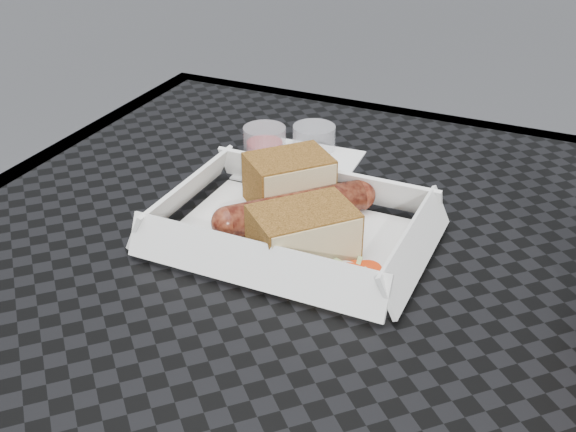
# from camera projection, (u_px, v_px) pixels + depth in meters

# --- Properties ---
(patio_table) EXTENTS (0.80, 0.80, 0.74)m
(patio_table) POSITION_uv_depth(u_px,v_px,m) (326.00, 335.00, 0.68)
(patio_table) COLOR black
(patio_table) RESTS_ON ground
(food_tray) EXTENTS (0.22, 0.15, 0.00)m
(food_tray) POSITION_uv_depth(u_px,v_px,m) (292.00, 237.00, 0.68)
(food_tray) COLOR white
(food_tray) RESTS_ON patio_table
(bratwurst) EXTENTS (0.12, 0.13, 0.03)m
(bratwurst) POSITION_uv_depth(u_px,v_px,m) (296.00, 208.00, 0.69)
(bratwurst) COLOR maroon
(bratwurst) RESTS_ON food_tray
(bread_near) EXTENTS (0.10, 0.10, 0.05)m
(bread_near) POSITION_uv_depth(u_px,v_px,m) (289.00, 180.00, 0.72)
(bread_near) COLOR brown
(bread_near) RESTS_ON food_tray
(bread_far) EXTENTS (0.10, 0.11, 0.05)m
(bread_far) POSITION_uv_depth(u_px,v_px,m) (303.00, 233.00, 0.64)
(bread_far) COLOR brown
(bread_far) RESTS_ON food_tray
(veg_garnish) EXTENTS (0.03, 0.03, 0.00)m
(veg_garnish) POSITION_uv_depth(u_px,v_px,m) (350.00, 272.00, 0.62)
(veg_garnish) COLOR red
(veg_garnish) RESTS_ON food_tray
(napkin) EXTENTS (0.13, 0.13, 0.00)m
(napkin) POSITION_uv_depth(u_px,v_px,m) (300.00, 165.00, 0.82)
(napkin) COLOR white
(napkin) RESTS_ON patio_table
(condiment_cup_sauce) EXTENTS (0.05, 0.05, 0.03)m
(condiment_cup_sauce) POSITION_uv_depth(u_px,v_px,m) (265.00, 140.00, 0.84)
(condiment_cup_sauce) COLOR maroon
(condiment_cup_sauce) RESTS_ON patio_table
(condiment_cup_empty) EXTENTS (0.05, 0.05, 0.03)m
(condiment_cup_empty) POSITION_uv_depth(u_px,v_px,m) (314.00, 138.00, 0.85)
(condiment_cup_empty) COLOR silver
(condiment_cup_empty) RESTS_ON patio_table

